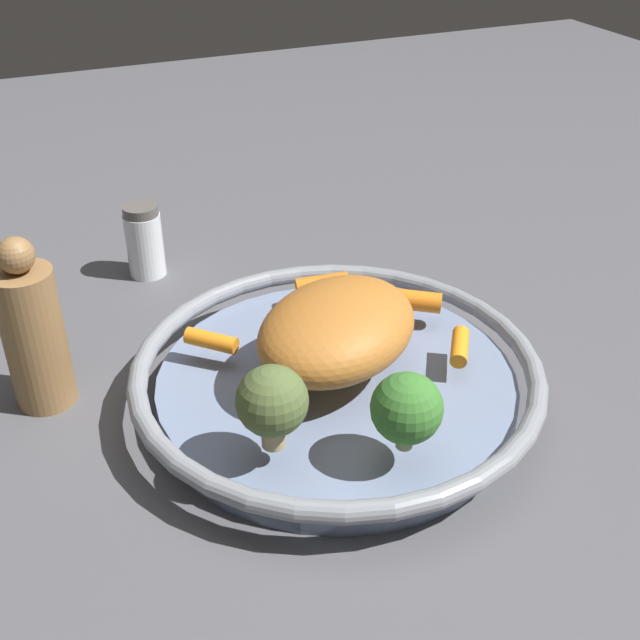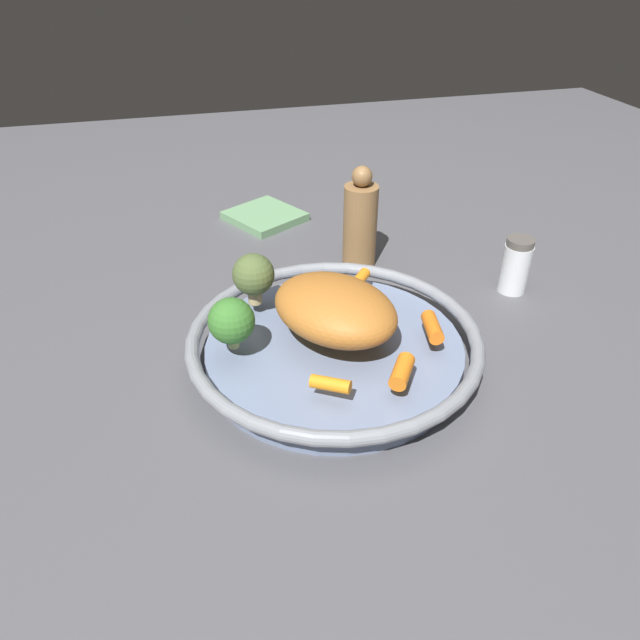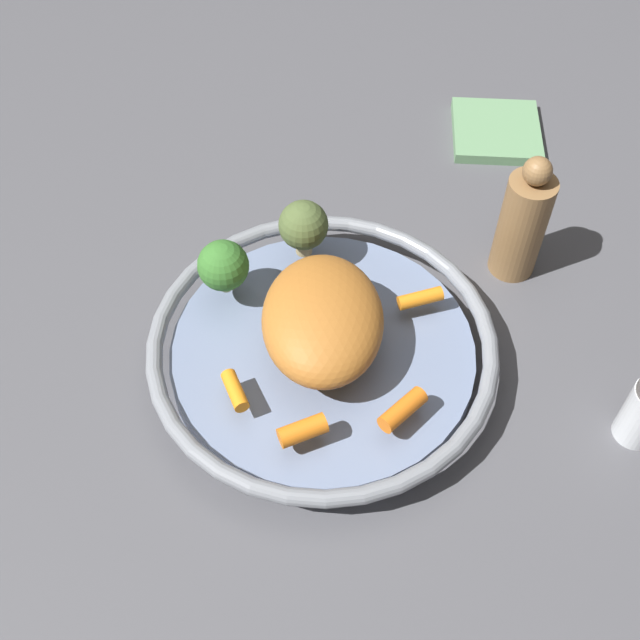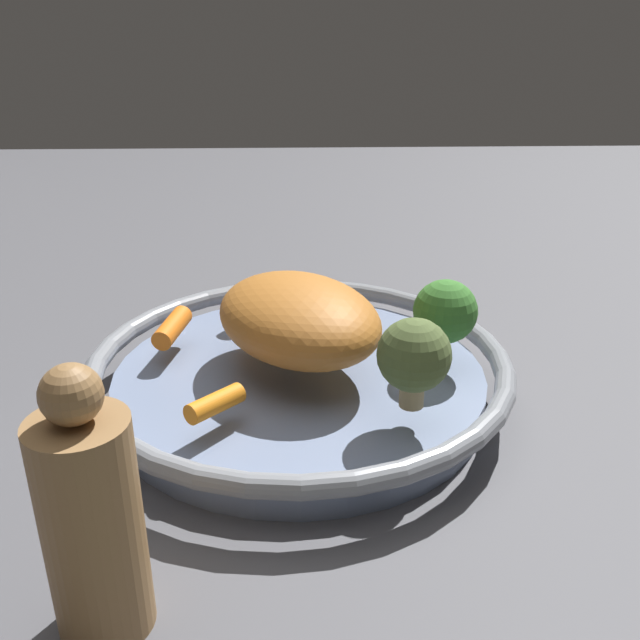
{
  "view_description": "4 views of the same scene",
  "coord_description": "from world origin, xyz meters",
  "px_view_note": "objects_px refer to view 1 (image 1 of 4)",
  "views": [
    {
      "loc": [
        0.51,
        -0.24,
        0.44
      ],
      "look_at": [
        -0.01,
        -0.01,
        0.08
      ],
      "focal_mm": 44.98,
      "sensor_mm": 36.0,
      "label": 1
    },
    {
      "loc": [
        0.16,
        0.55,
        0.45
      ],
      "look_at": [
        0.02,
        0.02,
        0.08
      ],
      "focal_mm": 32.93,
      "sensor_mm": 36.0,
      "label": 2
    },
    {
      "loc": [
        -0.25,
        0.39,
        0.69
      ],
      "look_at": [
        0.01,
        -0.01,
        0.06
      ],
      "focal_mm": 44.32,
      "sensor_mm": 36.0,
      "label": 3
    },
    {
      "loc": [
        -0.0,
        -0.52,
        0.31
      ],
      "look_at": [
        0.02,
        0.0,
        0.08
      ],
      "focal_mm": 39.33,
      "sensor_mm": 36.0,
      "label": 4
    }
  ],
  "objects_px": {
    "roast_chicken_piece": "(340,328)",
    "broccoli_floret_mid": "(272,402)",
    "baby_carrot_near_rim": "(417,301)",
    "serving_bowl": "(337,381)",
    "salt_shaker": "(144,241)",
    "baby_carrot_back": "(322,284)",
    "broccoli_floret_small": "(411,407)",
    "pepper_mill": "(33,333)",
    "baby_carrot_center": "(460,347)",
    "baby_carrot_right": "(211,341)"
  },
  "relations": [
    {
      "from": "baby_carrot_back",
      "to": "broccoli_floret_small",
      "type": "distance_m",
      "value": 0.23
    },
    {
      "from": "roast_chicken_piece",
      "to": "baby_carrot_back",
      "type": "xyz_separation_m",
      "value": [
        -0.11,
        0.03,
        -0.02
      ]
    },
    {
      "from": "baby_carrot_right",
      "to": "baby_carrot_near_rim",
      "type": "relative_size",
      "value": 1.04
    },
    {
      "from": "broccoli_floret_mid",
      "to": "pepper_mill",
      "type": "height_order",
      "value": "pepper_mill"
    },
    {
      "from": "baby_carrot_right",
      "to": "baby_carrot_center",
      "type": "xyz_separation_m",
      "value": [
        0.09,
        0.19,
        -0.0
      ]
    },
    {
      "from": "baby_carrot_near_rim",
      "to": "serving_bowl",
      "type": "bearing_deg",
      "value": -66.48
    },
    {
      "from": "serving_bowl",
      "to": "baby_carrot_center",
      "type": "distance_m",
      "value": 0.11
    },
    {
      "from": "roast_chicken_piece",
      "to": "baby_carrot_near_rim",
      "type": "relative_size",
      "value": 3.56
    },
    {
      "from": "roast_chicken_piece",
      "to": "baby_carrot_right",
      "type": "relative_size",
      "value": 3.41
    },
    {
      "from": "broccoli_floret_mid",
      "to": "baby_carrot_right",
      "type": "bearing_deg",
      "value": -177.91
    },
    {
      "from": "serving_bowl",
      "to": "salt_shaker",
      "type": "xyz_separation_m",
      "value": [
        -0.3,
        -0.1,
        0.02
      ]
    },
    {
      "from": "serving_bowl",
      "to": "baby_carrot_back",
      "type": "relative_size",
      "value": 6.94
    },
    {
      "from": "baby_carrot_near_rim",
      "to": "broccoli_floret_mid",
      "type": "bearing_deg",
      "value": -56.67
    },
    {
      "from": "pepper_mill",
      "to": "broccoli_floret_small",
      "type": "bearing_deg",
      "value": 46.14
    },
    {
      "from": "baby_carrot_right",
      "to": "broccoli_floret_mid",
      "type": "bearing_deg",
      "value": 2.09
    },
    {
      "from": "serving_bowl",
      "to": "baby_carrot_center",
      "type": "xyz_separation_m",
      "value": [
        0.03,
        0.1,
        0.03
      ]
    },
    {
      "from": "broccoli_floret_small",
      "to": "pepper_mill",
      "type": "relative_size",
      "value": 0.39
    },
    {
      "from": "roast_chicken_piece",
      "to": "baby_carrot_back",
      "type": "relative_size",
      "value": 3.1
    },
    {
      "from": "serving_bowl",
      "to": "broccoli_floret_small",
      "type": "bearing_deg",
      "value": 1.64
    },
    {
      "from": "serving_bowl",
      "to": "baby_carrot_near_rim",
      "type": "xyz_separation_m",
      "value": [
        -0.04,
        0.1,
        0.03
      ]
    },
    {
      "from": "roast_chicken_piece",
      "to": "broccoli_floret_mid",
      "type": "bearing_deg",
      "value": -48.11
    },
    {
      "from": "baby_carrot_back",
      "to": "baby_carrot_center",
      "type": "height_order",
      "value": "baby_carrot_back"
    },
    {
      "from": "baby_carrot_near_rim",
      "to": "pepper_mill",
      "type": "xyz_separation_m",
      "value": [
        -0.06,
        -0.34,
        0.01
      ]
    },
    {
      "from": "roast_chicken_piece",
      "to": "salt_shaker",
      "type": "bearing_deg",
      "value": -161.35
    },
    {
      "from": "baby_carrot_back",
      "to": "salt_shaker",
      "type": "distance_m",
      "value": 0.23
    },
    {
      "from": "serving_bowl",
      "to": "broccoli_floret_small",
      "type": "distance_m",
      "value": 0.13
    },
    {
      "from": "baby_carrot_back",
      "to": "broccoli_floret_mid",
      "type": "bearing_deg",
      "value": -32.56
    },
    {
      "from": "baby_carrot_right",
      "to": "baby_carrot_back",
      "type": "distance_m",
      "value": 0.14
    },
    {
      "from": "baby_carrot_right",
      "to": "baby_carrot_back",
      "type": "height_order",
      "value": "baby_carrot_back"
    },
    {
      "from": "baby_carrot_center",
      "to": "salt_shaker",
      "type": "xyz_separation_m",
      "value": [
        -0.33,
        -0.2,
        -0.01
      ]
    },
    {
      "from": "serving_bowl",
      "to": "baby_carrot_center",
      "type": "bearing_deg",
      "value": 71.7
    },
    {
      "from": "baby_carrot_center",
      "to": "broccoli_floret_mid",
      "type": "bearing_deg",
      "value": -75.94
    },
    {
      "from": "roast_chicken_piece",
      "to": "baby_carrot_right",
      "type": "height_order",
      "value": "roast_chicken_piece"
    },
    {
      "from": "roast_chicken_piece",
      "to": "salt_shaker",
      "type": "height_order",
      "value": "roast_chicken_piece"
    },
    {
      "from": "baby_carrot_near_rim",
      "to": "roast_chicken_piece",
      "type": "bearing_deg",
      "value": -66.18
    },
    {
      "from": "roast_chicken_piece",
      "to": "baby_carrot_right",
      "type": "distance_m",
      "value": 0.12
    },
    {
      "from": "baby_carrot_back",
      "to": "broccoli_floret_small",
      "type": "relative_size",
      "value": 0.82
    },
    {
      "from": "pepper_mill",
      "to": "baby_carrot_right",
      "type": "bearing_deg",
      "value": 71.31
    },
    {
      "from": "baby_carrot_near_rim",
      "to": "broccoli_floret_small",
      "type": "height_order",
      "value": "broccoli_floret_small"
    },
    {
      "from": "roast_chicken_piece",
      "to": "broccoli_floret_small",
      "type": "xyz_separation_m",
      "value": [
        0.12,
        0.0,
        0.0
      ]
    },
    {
      "from": "broccoli_floret_small",
      "to": "baby_carrot_right",
      "type": "bearing_deg",
      "value": -151.88
    },
    {
      "from": "baby_carrot_center",
      "to": "broccoli_floret_mid",
      "type": "xyz_separation_m",
      "value": [
        0.05,
        -0.19,
        0.03
      ]
    },
    {
      "from": "roast_chicken_piece",
      "to": "broccoli_floret_mid",
      "type": "xyz_separation_m",
      "value": [
        0.08,
        -0.09,
        0.01
      ]
    },
    {
      "from": "baby_carrot_center",
      "to": "serving_bowl",
      "type": "bearing_deg",
      "value": -108.3
    },
    {
      "from": "baby_carrot_right",
      "to": "baby_carrot_center",
      "type": "distance_m",
      "value": 0.22
    },
    {
      "from": "baby_carrot_near_rim",
      "to": "broccoli_floret_small",
      "type": "relative_size",
      "value": 0.72
    },
    {
      "from": "salt_shaker",
      "to": "pepper_mill",
      "type": "distance_m",
      "value": 0.24
    },
    {
      "from": "broccoli_floret_mid",
      "to": "serving_bowl",
      "type": "bearing_deg",
      "value": 132.57
    },
    {
      "from": "serving_bowl",
      "to": "baby_carrot_near_rim",
      "type": "height_order",
      "value": "baby_carrot_near_rim"
    },
    {
      "from": "serving_bowl",
      "to": "roast_chicken_piece",
      "type": "bearing_deg",
      "value": 101.86
    }
  ]
}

